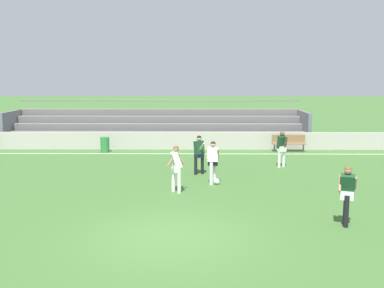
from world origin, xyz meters
TOP-DOWN VIEW (x-y plane):
  - ground_plane at (0.00, 0.00)m, footprint 160.00×160.00m
  - field_line_sideline at (0.00, 12.23)m, footprint 44.00×0.12m
  - sideline_wall at (0.00, 13.67)m, footprint 48.00×0.16m
  - bleacher_stand at (-1.70, 15.89)m, footprint 17.85×3.39m
  - bench_centre_sideline at (5.69, 13.02)m, footprint 1.80×0.40m
  - trash_bin at (-4.26, 12.72)m, footprint 0.47×0.47m
  - player_white_deep_cover at (-0.02, 4.38)m, footprint 0.63×0.47m
  - player_white_pressing_high at (1.31, 5.59)m, footprint 0.50×0.48m
  - player_dark_wide_left at (0.79, 7.33)m, footprint 0.48×0.74m
  - player_dark_overlapping at (4.51, 8.83)m, footprint 0.48×0.56m
  - player_dark_dropping_back at (4.79, 0.91)m, footprint 0.60×0.47m
  - soccer_ball at (1.46, 5.57)m, footprint 0.22×0.22m

SIDE VIEW (x-z plane):
  - ground_plane at x=0.00m, z-range 0.00..0.00m
  - field_line_sideline at x=0.00m, z-range 0.00..0.01m
  - soccer_ball at x=1.46m, z-range 0.00..0.22m
  - trash_bin at x=-4.26m, z-range 0.00..0.82m
  - sideline_wall at x=0.00m, z-range 0.00..0.97m
  - bench_centre_sideline at x=5.69m, z-range 0.10..1.00m
  - player_dark_wide_left at x=0.79m, z-range 0.15..1.78m
  - player_dark_overlapping at x=4.51m, z-range 0.15..1.79m
  - player_white_pressing_high at x=1.31m, z-range 0.16..1.81m
  - player_dark_dropping_back at x=4.79m, z-range 0.16..1.82m
  - player_white_deep_cover at x=-0.02m, z-range 0.16..1.83m
  - bleacher_stand at x=-1.70m, z-range -0.20..2.34m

